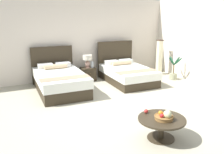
{
  "coord_description": "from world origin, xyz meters",
  "views": [
    {
      "loc": [
        -2.75,
        -5.11,
        2.29
      ],
      "look_at": [
        -0.04,
        0.53,
        0.63
      ],
      "focal_mm": 38.86,
      "sensor_mm": 36.0,
      "label": 1
    }
  ],
  "objects": [
    {
      "name": "fruit_bowl",
      "position": [
        -0.14,
        -1.87,
        0.48
      ],
      "size": [
        0.35,
        0.35,
        0.2
      ],
      "color": "olive",
      "rests_on": "coffee_table"
    },
    {
      "name": "floor_lamp_corner",
      "position": [
        2.76,
        2.25,
        0.66
      ],
      "size": [
        0.21,
        0.21,
        1.31
      ],
      "color": "#372018",
      "rests_on": "ground"
    },
    {
      "name": "bed_near_corner",
      "position": [
        1.15,
        1.86,
        0.3
      ],
      "size": [
        1.39,
        2.11,
        1.29
      ],
      "color": "#31281B",
      "rests_on": "ground"
    },
    {
      "name": "potted_palm",
      "position": [
        2.79,
        1.42,
        0.26
      ],
      "size": [
        0.57,
        0.56,
        0.87
      ],
      "color": "gray",
      "rests_on": "ground"
    },
    {
      "name": "wall_side_right",
      "position": [
        3.28,
        0.4,
        1.38
      ],
      "size": [
        0.12,
        5.37,
        2.76
      ],
      "primitive_type": "cube",
      "color": "beige",
      "rests_on": "ground"
    },
    {
      "name": "wall_back",
      "position": [
        0.0,
        3.08,
        1.38
      ],
      "size": [
        10.17,
        0.12,
        2.76
      ],
      "primitive_type": "cube",
      "color": "beige",
      "rests_on": "ground"
    },
    {
      "name": "vase",
      "position": [
        0.16,
        2.53,
        0.57
      ],
      "size": [
        0.1,
        0.1,
        0.21
      ],
      "color": "#B1B9C0",
      "rests_on": "nightstand"
    },
    {
      "name": "ground_plane",
      "position": [
        0.0,
        0.0,
        -0.01
      ],
      "size": [
        10.17,
        9.77,
        0.02
      ],
      "primitive_type": "cube",
      "color": "#A7A28C"
    },
    {
      "name": "nightstand",
      "position": [
        0.01,
        2.57,
        0.23
      ],
      "size": [
        0.48,
        0.43,
        0.46
      ],
      "color": "#31281B",
      "rests_on": "ground"
    },
    {
      "name": "table_lamp",
      "position": [
        0.01,
        2.59,
        0.75
      ],
      "size": [
        0.32,
        0.32,
        0.44
      ],
      "color": "tan",
      "rests_on": "nightstand"
    },
    {
      "name": "coffee_table",
      "position": [
        -0.14,
        -1.8,
        0.31
      ],
      "size": [
        0.88,
        0.88,
        0.41
      ],
      "color": "#31281B",
      "rests_on": "ground"
    },
    {
      "name": "loose_apple",
      "position": [
        -0.28,
        -1.48,
        0.45
      ],
      "size": [
        0.08,
        0.08,
        0.08
      ],
      "color": "red",
      "rests_on": "coffee_table"
    },
    {
      "name": "bed_near_window",
      "position": [
        -1.15,
        1.85,
        0.32
      ],
      "size": [
        1.39,
        2.26,
        1.22
      ],
      "color": "#31281B",
      "rests_on": "ground"
    }
  ]
}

